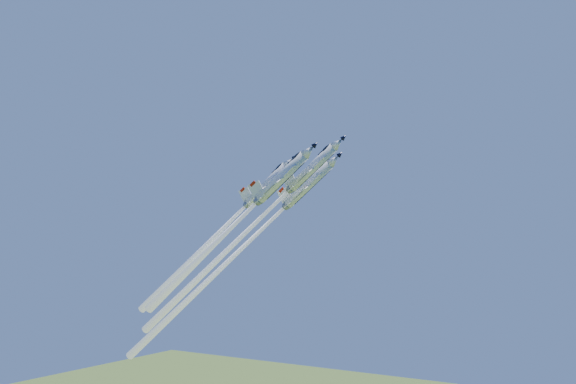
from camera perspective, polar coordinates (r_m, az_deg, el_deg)
The scene contains 4 objects.
jet_lead at distance 129.19m, azimuth -4.20°, elevation -4.01°, with size 46.25×19.79×43.00m.
jet_left at distance 140.84m, azimuth -5.16°, elevation -5.99°, with size 53.47×23.30×49.90m.
jet_right at distance 122.13m, azimuth -5.11°, elevation -3.20°, with size 37.93×14.89×34.69m.
jet_slot at distance 132.06m, azimuth -6.28°, elevation -3.72°, with size 37.82×15.34×34.79m.
Camera 1 is at (64.50, -103.33, 88.88)m, focal length 40.00 mm.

